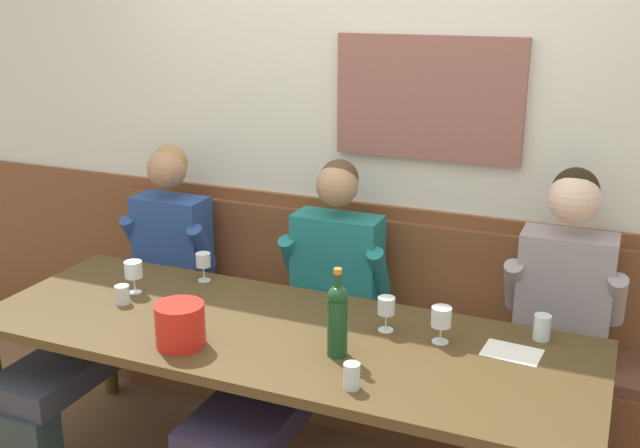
# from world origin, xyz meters

# --- Properties ---
(room_wall_back) EXTENTS (6.80, 0.12, 2.80)m
(room_wall_back) POSITION_xyz_m (0.00, 1.09, 1.40)
(room_wall_back) COLOR silver
(room_wall_back) RESTS_ON ground
(wood_wainscot_panel) EXTENTS (6.80, 0.03, 1.00)m
(wood_wainscot_panel) POSITION_xyz_m (0.00, 1.04, 0.50)
(wood_wainscot_panel) COLOR brown
(wood_wainscot_panel) RESTS_ON ground
(wall_bench) EXTENTS (2.76, 0.42, 0.94)m
(wall_bench) POSITION_xyz_m (0.00, 0.83, 0.28)
(wall_bench) COLOR brown
(wall_bench) RESTS_ON ground
(dining_table) EXTENTS (2.46, 0.86, 0.73)m
(dining_table) POSITION_xyz_m (0.00, 0.10, 0.66)
(dining_table) COLOR #4A371C
(dining_table) RESTS_ON ground
(person_center_right_seat) EXTENTS (0.49, 1.31, 1.25)m
(person_center_right_seat) POSITION_xyz_m (-0.96, 0.42, 0.60)
(person_center_right_seat) COLOR #283536
(person_center_right_seat) RESTS_ON ground
(person_center_left_seat) EXTENTS (0.52, 1.31, 1.26)m
(person_center_left_seat) POSITION_xyz_m (-0.04, 0.42, 0.60)
(person_center_left_seat) COLOR #372C32
(person_center_left_seat) RESTS_ON ground
(person_left_seat) EXTENTS (0.49, 1.32, 1.32)m
(person_left_seat) POSITION_xyz_m (1.00, 0.45, 0.64)
(person_left_seat) COLOR #283239
(person_left_seat) RESTS_ON ground
(ice_bucket) EXTENTS (0.19, 0.19, 0.17)m
(ice_bucket) POSITION_xyz_m (-0.29, -0.15, 0.81)
(ice_bucket) COLOR red
(ice_bucket) RESTS_ON dining_table
(wine_bottle_clear_water) EXTENTS (0.08, 0.08, 0.34)m
(wine_bottle_clear_water) POSITION_xyz_m (0.28, 0.01, 0.87)
(wine_bottle_clear_water) COLOR #184421
(wine_bottle_clear_water) RESTS_ON dining_table
(wine_glass_center_rear) EXTENTS (0.08, 0.08, 0.15)m
(wine_glass_center_rear) POSITION_xyz_m (-0.76, 0.20, 0.83)
(wine_glass_center_rear) COLOR silver
(wine_glass_center_rear) RESTS_ON dining_table
(wine_glass_near_bucket) EXTENTS (0.07, 0.07, 0.14)m
(wine_glass_near_bucket) POSITION_xyz_m (0.38, 0.27, 0.83)
(wine_glass_near_bucket) COLOR silver
(wine_glass_near_bucket) RESTS_ON dining_table
(wine_glass_mid_left) EXTENTS (0.08, 0.08, 0.14)m
(wine_glass_mid_left) POSITION_xyz_m (0.61, 0.26, 0.82)
(wine_glass_mid_left) COLOR silver
(wine_glass_mid_left) RESTS_ON dining_table
(wine_glass_mid_right) EXTENTS (0.07, 0.07, 0.13)m
(wine_glass_mid_right) POSITION_xyz_m (-0.55, 0.44, 0.82)
(wine_glass_mid_right) COLOR silver
(wine_glass_mid_right) RESTS_ON dining_table
(water_tumbler_right) EXTENTS (0.06, 0.06, 0.09)m
(water_tumbler_right) POSITION_xyz_m (0.42, -0.20, 0.77)
(water_tumbler_right) COLOR silver
(water_tumbler_right) RESTS_ON dining_table
(water_tumbler_center) EXTENTS (0.07, 0.07, 0.10)m
(water_tumbler_center) POSITION_xyz_m (0.96, 0.43, 0.78)
(water_tumbler_center) COLOR silver
(water_tumbler_center) RESTS_ON dining_table
(water_tumbler_left) EXTENTS (0.06, 0.06, 0.08)m
(water_tumbler_left) POSITION_xyz_m (-0.73, 0.08, 0.77)
(water_tumbler_left) COLOR silver
(water_tumbler_left) RESTS_ON dining_table
(tasting_sheet_left_guest) EXTENTS (0.22, 0.17, 0.00)m
(tasting_sheet_left_guest) POSITION_xyz_m (0.87, 0.27, 0.73)
(tasting_sheet_left_guest) COLOR white
(tasting_sheet_left_guest) RESTS_ON dining_table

